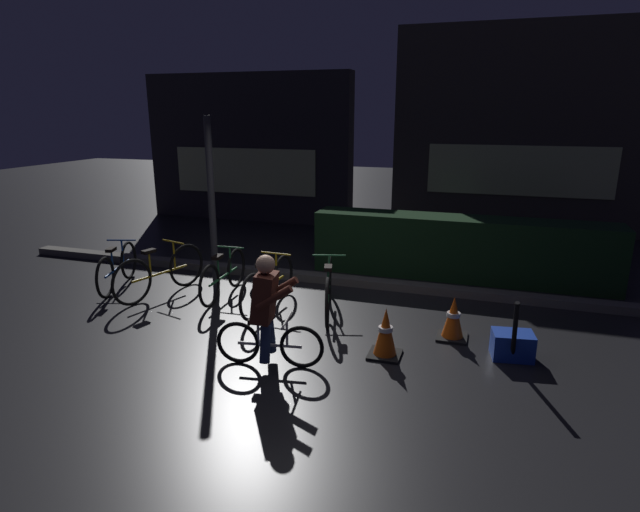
{
  "coord_description": "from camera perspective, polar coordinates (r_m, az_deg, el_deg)",
  "views": [
    {
      "loc": [
        2.15,
        -5.39,
        2.67
      ],
      "look_at": [
        0.2,
        0.6,
        0.9
      ],
      "focal_mm": 29.01,
      "sensor_mm": 36.0,
      "label": 1
    }
  ],
  "objects": [
    {
      "name": "cyclist",
      "position": [
        5.55,
        -5.88,
        -5.97
      ],
      "size": [
        1.18,
        0.5,
        1.25
      ],
      "rotation": [
        0.0,
        0.0,
        0.16
      ],
      "color": "black",
      "rests_on": "ground"
    },
    {
      "name": "street_post",
      "position": [
        7.73,
        -11.83,
        5.21
      ],
      "size": [
        0.1,
        0.1,
        2.62
      ],
      "primitive_type": "cylinder",
      "color": "#2D2D33",
      "rests_on": "ground"
    },
    {
      "name": "blue_crate",
      "position": [
        6.23,
        20.44,
        -9.2
      ],
      "size": [
        0.48,
        0.38,
        0.3
      ],
      "primitive_type": "cube",
      "rotation": [
        0.0,
        0.0,
        0.15
      ],
      "color": "#193DB7",
      "rests_on": "ground"
    },
    {
      "name": "parked_bike_leftmost",
      "position": [
        8.63,
        -21.44,
        -1.19
      ],
      "size": [
        0.55,
        1.49,
        0.71
      ],
      "rotation": [
        0.0,
        0.0,
        1.87
      ],
      "color": "black",
      "rests_on": "ground"
    },
    {
      "name": "parked_bike_right_mid",
      "position": [
        7.03,
        0.94,
        -3.65
      ],
      "size": [
        0.54,
        1.59,
        0.75
      ],
      "rotation": [
        0.0,
        0.0,
        1.84
      ],
      "color": "black",
      "rests_on": "ground"
    },
    {
      "name": "hedge_row",
      "position": [
        8.77,
        15.18,
        0.85
      ],
      "size": [
        4.8,
        0.7,
        1.02
      ],
      "primitive_type": "cube",
      "color": "black",
      "rests_on": "ground"
    },
    {
      "name": "ground_plane",
      "position": [
        6.39,
        -3.42,
        -9.04
      ],
      "size": [
        40.0,
        40.0,
        0.0
      ],
      "primitive_type": "plane",
      "color": "black"
    },
    {
      "name": "parked_bike_left_mid",
      "position": [
        8.06,
        -17.18,
        -1.74
      ],
      "size": [
        0.55,
        1.64,
        0.78
      ],
      "rotation": [
        0.0,
        0.0,
        1.3
      ],
      "color": "black",
      "rests_on": "ground"
    },
    {
      "name": "closed_umbrella",
      "position": [
        5.9,
        20.67,
        -7.93
      ],
      "size": [
        0.08,
        0.36,
        0.81
      ],
      "primitive_type": "cylinder",
      "rotation": [
        0.0,
        0.38,
        4.62
      ],
      "color": "black",
      "rests_on": "ground"
    },
    {
      "name": "traffic_cone_far",
      "position": [
        6.48,
        14.49,
        -6.69
      ],
      "size": [
        0.36,
        0.36,
        0.54
      ],
      "color": "black",
      "rests_on": "ground"
    },
    {
      "name": "parked_bike_center_right",
      "position": [
        7.24,
        -5.74,
        -3.21
      ],
      "size": [
        0.46,
        1.6,
        0.74
      ],
      "rotation": [
        0.0,
        0.0,
        1.51
      ],
      "color": "black",
      "rests_on": "ground"
    },
    {
      "name": "traffic_cone_near",
      "position": [
        5.88,
        7.23,
        -8.44
      ],
      "size": [
        0.36,
        0.36,
        0.58
      ],
      "color": "black",
      "rests_on": "ground"
    },
    {
      "name": "parked_bike_center_left",
      "position": [
        7.8,
        -10.59,
        -2.11
      ],
      "size": [
        0.46,
        1.52,
        0.7
      ],
      "rotation": [
        0.0,
        0.0,
        1.62
      ],
      "color": "black",
      "rests_on": "ground"
    },
    {
      "name": "storefront_left",
      "position": [
        13.23,
        -7.93,
        11.65
      ],
      "size": [
        5.29,
        0.54,
        3.57
      ],
      "color": "#262328",
      "rests_on": "ground"
    },
    {
      "name": "sidewalk_curb",
      "position": [
        8.31,
        2.11,
        -2.63
      ],
      "size": [
        12.0,
        0.24,
        0.12
      ],
      "primitive_type": "cube",
      "color": "#56544F",
      "rests_on": "ground"
    },
    {
      "name": "storefront_right",
      "position": [
        12.61,
        21.4,
        12.73
      ],
      "size": [
        5.63,
        0.54,
        4.52
      ],
      "color": "#383330",
      "rests_on": "ground"
    }
  ]
}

